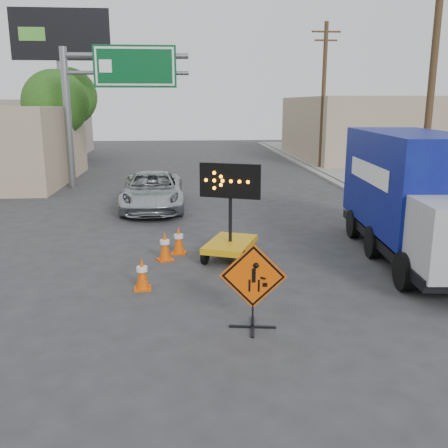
{
  "coord_description": "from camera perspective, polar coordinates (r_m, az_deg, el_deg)",
  "views": [
    {
      "loc": [
        -0.84,
        -7.7,
        4.19
      ],
      "look_at": [
        0.01,
        2.73,
        1.64
      ],
      "focal_mm": 40.0,
      "sensor_mm": 36.0,
      "label": 1
    }
  ],
  "objects": [
    {
      "name": "ground",
      "position": [
        8.8,
        1.42,
        -14.71
      ],
      "size": [
        100.0,
        100.0,
        0.0
      ],
      "primitive_type": "plane",
      "color": "#2D2D30",
      "rests_on": "ground"
    },
    {
      "name": "curb_right",
      "position": [
        24.43,
        14.67,
        3.53
      ],
      "size": [
        0.4,
        60.0,
        0.12
      ],
      "primitive_type": "cube",
      "color": "gray",
      "rests_on": "ground"
    },
    {
      "name": "sidewalk_right",
      "position": [
        25.28,
        19.61,
        3.54
      ],
      "size": [
        4.0,
        60.0,
        0.15
      ],
      "primitive_type": "cube",
      "color": "gray",
      "rests_on": "ground"
    },
    {
      "name": "storefront_left_far",
      "position": [
        44.08,
        -23.76,
        9.98
      ],
      "size": [
        12.0,
        10.0,
        4.4
      ],
      "primitive_type": "cube",
      "color": "gray",
      "rests_on": "ground"
    },
    {
      "name": "building_right_far",
      "position": [
        40.2,
        15.77,
        10.51
      ],
      "size": [
        10.0,
        14.0,
        4.6
      ],
      "primitive_type": "cube",
      "color": "tan",
      "rests_on": "ground"
    },
    {
      "name": "highway_gantry",
      "position": [
        25.92,
        -13.09,
        15.31
      ],
      "size": [
        6.18,
        0.38,
        6.9
      ],
      "color": "slate",
      "rests_on": "ground"
    },
    {
      "name": "billboard",
      "position": [
        34.55,
        -18.13,
        18.32
      ],
      "size": [
        6.1,
        0.54,
        9.85
      ],
      "color": "slate",
      "rests_on": "ground"
    },
    {
      "name": "utility_pole_near",
      "position": [
        19.79,
        22.61,
        14.13
      ],
      "size": [
        1.8,
        0.26,
        9.0
      ],
      "color": "#4C3220",
      "rests_on": "ground"
    },
    {
      "name": "utility_pole_far",
      "position": [
        32.91,
        11.29,
        14.31
      ],
      "size": [
        1.8,
        0.26,
        9.0
      ],
      "color": "#4C3220",
      "rests_on": "ground"
    },
    {
      "name": "tree_left_near",
      "position": [
        30.55,
        -18.69,
        12.96
      ],
      "size": [
        3.71,
        3.71,
        6.03
      ],
      "color": "#4C3220",
      "rests_on": "ground"
    },
    {
      "name": "tree_left_far",
      "position": [
        38.57,
        -17.37,
        13.71
      ],
      "size": [
        4.1,
        4.1,
        6.66
      ],
      "color": "#4C3220",
      "rests_on": "ground"
    },
    {
      "name": "construction_sign",
      "position": [
        9.41,
        3.34,
        -6.87
      ],
      "size": [
        1.26,
        0.89,
        1.68
      ],
      "rotation": [
        0.0,
        0.0,
        -0.14
      ],
      "color": "black",
      "rests_on": "ground"
    },
    {
      "name": "arrow_board",
      "position": [
        13.62,
        0.72,
        -1.58
      ],
      "size": [
        1.71,
        2.13,
        2.64
      ],
      "rotation": [
        0.0,
        0.0,
        -0.38
      ],
      "color": "#D2970B",
      "rests_on": "ground"
    },
    {
      "name": "pickup_truck",
      "position": [
        20.31,
        -8.18,
        3.77
      ],
      "size": [
        2.58,
        5.35,
        1.47
      ],
      "primitive_type": "imported",
      "rotation": [
        0.0,
        0.0,
        0.03
      ],
      "color": "#AFB2B6",
      "rests_on": "ground"
    },
    {
      "name": "box_truck",
      "position": [
        14.43,
        20.8,
        2.26
      ],
      "size": [
        2.75,
        7.33,
        3.41
      ],
      "rotation": [
        0.0,
        0.0,
        -0.08
      ],
      "color": "black",
      "rests_on": "ground"
    },
    {
      "name": "cone_a",
      "position": [
        11.63,
        -9.34,
        -5.57
      ],
      "size": [
        0.41,
        0.41,
        0.77
      ],
      "rotation": [
        0.0,
        0.0,
        0.06
      ],
      "color": "#DC4B04",
      "rests_on": "ground"
    },
    {
      "name": "cone_b",
      "position": [
        13.65,
        -6.77,
        -2.49
      ],
      "size": [
        0.54,
        0.54,
        0.81
      ],
      "rotation": [
        0.0,
        0.0,
        0.4
      ],
      "color": "#DC4B04",
      "rests_on": "ground"
    },
    {
      "name": "cone_c",
      "position": [
        14.21,
        -5.21,
        -1.82
      ],
      "size": [
        0.47,
        0.47,
        0.8
      ],
      "rotation": [
        0.0,
        0.0,
        -0.18
      ],
      "color": "#DC4B04",
      "rests_on": "ground"
    }
  ]
}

